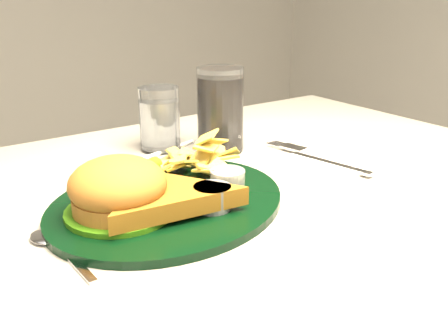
# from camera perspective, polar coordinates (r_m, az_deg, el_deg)

# --- Properties ---
(dinner_plate) EXTENTS (0.41, 0.37, 0.08)m
(dinner_plate) POSITION_cam_1_polar(r_m,az_deg,el_deg) (0.66, -6.50, -1.34)
(dinner_plate) COLOR black
(dinner_plate) RESTS_ON table
(water_glass) EXTENTS (0.08, 0.08, 0.11)m
(water_glass) POSITION_cam_1_polar(r_m,az_deg,el_deg) (0.89, -7.38, 5.59)
(water_glass) COLOR white
(water_glass) RESTS_ON table
(cola_glass) EXTENTS (0.10, 0.10, 0.15)m
(cola_glass) POSITION_cam_1_polar(r_m,az_deg,el_deg) (0.87, -0.43, 6.64)
(cola_glass) COLOR black
(cola_glass) RESTS_ON table
(fork_napkin) EXTENTS (0.18, 0.21, 0.01)m
(fork_napkin) POSITION_cam_1_polar(r_m,az_deg,el_deg) (0.83, 11.52, 0.73)
(fork_napkin) COLOR white
(fork_napkin) RESTS_ON table
(spoon) EXTENTS (0.04, 0.14, 0.01)m
(spoon) POSITION_cam_1_polar(r_m,az_deg,el_deg) (0.56, -16.81, -9.89)
(spoon) COLOR silver
(spoon) RESTS_ON table
(wrapped_straw) EXTENTS (0.21, 0.13, 0.01)m
(wrapped_straw) POSITION_cam_1_polar(r_m,az_deg,el_deg) (0.86, -8.03, 1.47)
(wrapped_straw) COLOR white
(wrapped_straw) RESTS_ON table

